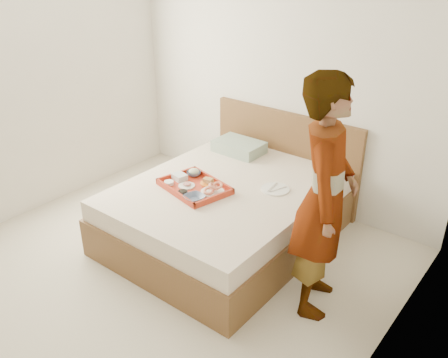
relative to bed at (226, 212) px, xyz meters
name	(u,v)px	position (x,y,z in m)	size (l,w,h in m)	color
ground	(137,286)	(-0.12, -1.00, -0.27)	(3.50, 4.00, 0.01)	beige
wall_back	(280,75)	(-0.12, 1.00, 1.04)	(3.50, 0.01, 2.60)	silver
wall_right	(369,215)	(1.63, -1.00, 1.04)	(0.01, 4.00, 2.60)	silver
bed	(226,212)	(0.00, 0.00, 0.00)	(1.65, 2.00, 0.53)	brown
headboard	(285,156)	(0.00, 0.97, 0.21)	(1.65, 0.06, 0.95)	brown
pillow	(239,147)	(-0.36, 0.67, 0.32)	(0.48, 0.33, 0.12)	#9CAB9C
tray	(194,186)	(-0.18, -0.22, 0.29)	(0.58, 0.42, 0.05)	#B03116
prawn_plate	(213,192)	(0.00, -0.20, 0.29)	(0.20, 0.20, 0.01)	white
navy_bowl_big	(194,198)	(-0.03, -0.39, 0.30)	(0.16, 0.16, 0.04)	#15254C
sauce_dish	(183,193)	(-0.17, -0.38, 0.30)	(0.08, 0.08, 0.03)	black
meat_plate	(187,186)	(-0.25, -0.25, 0.29)	(0.14, 0.14, 0.01)	white
bread_plate	(208,183)	(-0.13, -0.10, 0.29)	(0.14, 0.14, 0.01)	orange
salad_bowl	(194,173)	(-0.34, -0.05, 0.30)	(0.13, 0.13, 0.04)	#15254C
plastic_tub	(180,177)	(-0.38, -0.19, 0.31)	(0.12, 0.10, 0.05)	silver
cheese_round	(169,183)	(-0.39, -0.32, 0.30)	(0.08, 0.08, 0.03)	white
dinner_plate	(275,189)	(0.38, 0.20, 0.27)	(0.25, 0.25, 0.01)	white
person	(324,199)	(1.06, -0.28, 0.62)	(0.64, 0.42, 1.76)	#EDE6CE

